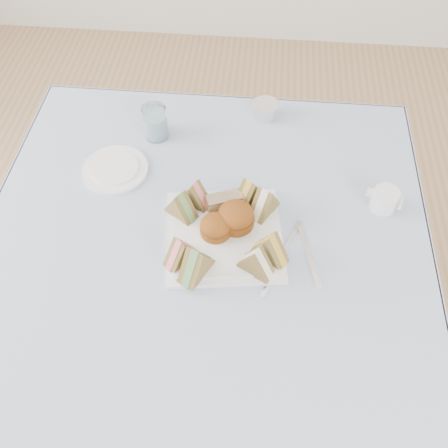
# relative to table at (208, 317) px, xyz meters

# --- Properties ---
(floor) EXTENTS (4.00, 4.00, 0.00)m
(floor) POSITION_rel_table_xyz_m (0.00, 0.00, -0.37)
(floor) COLOR #9E7751
(floor) RESTS_ON ground
(table) EXTENTS (0.90, 0.90, 0.74)m
(table) POSITION_rel_table_xyz_m (0.00, 0.00, 0.00)
(table) COLOR brown
(table) RESTS_ON floor
(tablecloth) EXTENTS (1.02, 1.02, 0.01)m
(tablecloth) POSITION_rel_table_xyz_m (0.00, 0.00, 0.37)
(tablecloth) COLOR silver
(tablecloth) RESTS_ON table
(serving_plate) EXTENTS (0.29, 0.29, 0.01)m
(serving_plate) POSITION_rel_table_xyz_m (0.04, 0.01, 0.38)
(serving_plate) COLOR white
(serving_plate) RESTS_ON tablecloth
(sandwich_fl_a) EXTENTS (0.08, 0.08, 0.07)m
(sandwich_fl_a) POSITION_rel_table_xyz_m (-0.04, -0.06, 0.42)
(sandwich_fl_a) COLOR brown
(sandwich_fl_a) RESTS_ON serving_plate
(sandwich_fl_b) EXTENTS (0.08, 0.10, 0.08)m
(sandwich_fl_b) POSITION_rel_table_xyz_m (-0.00, -0.09, 0.43)
(sandwich_fl_b) COLOR brown
(sandwich_fl_b) RESTS_ON serving_plate
(sandwich_fr_a) EXTENTS (0.09, 0.08, 0.07)m
(sandwich_fr_a) POSITION_rel_table_xyz_m (0.15, -0.04, 0.42)
(sandwich_fr_a) COLOR brown
(sandwich_fr_a) RESTS_ON serving_plate
(sandwich_fr_b) EXTENTS (0.09, 0.07, 0.07)m
(sandwich_fr_b) POSITION_rel_table_xyz_m (0.12, -0.07, 0.42)
(sandwich_fr_b) COLOR brown
(sandwich_fr_b) RESTS_ON serving_plate
(sandwich_bl_a) EXTENTS (0.09, 0.08, 0.07)m
(sandwich_bl_a) POSITION_rel_table_xyz_m (-0.06, 0.06, 0.42)
(sandwich_bl_a) COLOR brown
(sandwich_bl_a) RESTS_ON serving_plate
(sandwich_bl_b) EXTENTS (0.09, 0.07, 0.07)m
(sandwich_bl_b) POSITION_rel_table_xyz_m (-0.03, 0.10, 0.42)
(sandwich_bl_b) COLOR brown
(sandwich_bl_b) RESTS_ON serving_plate
(sandwich_br_a) EXTENTS (0.08, 0.09, 0.08)m
(sandwich_br_a) POSITION_rel_table_xyz_m (0.13, 0.09, 0.43)
(sandwich_br_a) COLOR brown
(sandwich_br_a) RESTS_ON serving_plate
(sandwich_br_b) EXTENTS (0.08, 0.08, 0.07)m
(sandwich_br_b) POSITION_rel_table_xyz_m (0.09, 0.11, 0.42)
(sandwich_br_b) COLOR brown
(sandwich_br_b) RESTS_ON serving_plate
(scone_left) EXTENTS (0.09, 0.09, 0.05)m
(scone_left) POSITION_rel_table_xyz_m (0.03, 0.01, 0.41)
(scone_left) COLOR #954D1D
(scone_left) RESTS_ON serving_plate
(scone_right) EXTENTS (0.11, 0.11, 0.06)m
(scone_right) POSITION_rel_table_xyz_m (0.07, 0.04, 0.42)
(scone_right) COLOR #954D1D
(scone_right) RESTS_ON serving_plate
(pastry_slice) EXTENTS (0.09, 0.06, 0.04)m
(pastry_slice) POSITION_rel_table_xyz_m (0.04, 0.09, 0.41)
(pastry_slice) COLOR #DEC67D
(pastry_slice) RESTS_ON serving_plate
(side_plate) EXTENTS (0.20, 0.20, 0.01)m
(side_plate) POSITION_rel_table_xyz_m (-0.25, 0.19, 0.38)
(side_plate) COLOR white
(side_plate) RESTS_ON tablecloth
(water_glass) EXTENTS (0.08, 0.08, 0.09)m
(water_glass) POSITION_rel_table_xyz_m (-0.16, 0.33, 0.42)
(water_glass) COLOR white
(water_glass) RESTS_ON tablecloth
(tea_strainer) EXTENTS (0.10, 0.10, 0.04)m
(tea_strainer) POSITION_rel_table_xyz_m (0.12, 0.43, 0.40)
(tea_strainer) COLOR silver
(tea_strainer) RESTS_ON tablecloth
(knife) EXTENTS (0.06, 0.17, 0.00)m
(knife) POSITION_rel_table_xyz_m (0.24, -0.02, 0.38)
(knife) COLOR silver
(knife) RESTS_ON tablecloth
(fork) EXTENTS (0.08, 0.18, 0.00)m
(fork) POSITION_rel_table_xyz_m (0.17, -0.05, 0.38)
(fork) COLOR silver
(fork) RESTS_ON tablecloth
(creamer_jug) EXTENTS (0.07, 0.07, 0.05)m
(creamer_jug) POSITION_rel_table_xyz_m (0.41, 0.13, 0.40)
(creamer_jug) COLOR white
(creamer_jug) RESTS_ON tablecloth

